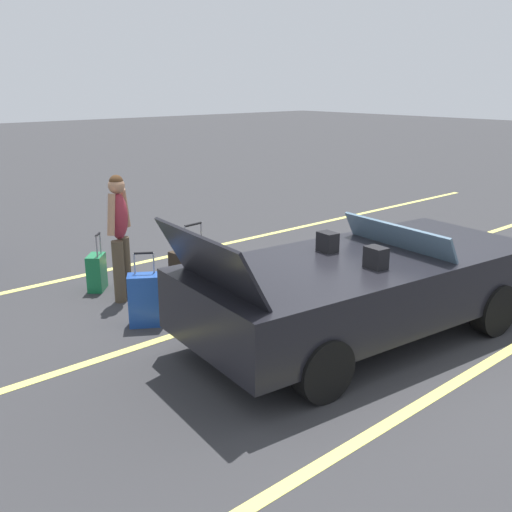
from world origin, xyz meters
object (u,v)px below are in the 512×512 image
(convertible_car, at_px, (375,283))
(suitcase_large_black, at_px, (190,278))
(suitcase_small_carryon, at_px, (97,272))
(duffel_bag, at_px, (183,269))
(traveler_person, at_px, (119,231))
(suitcase_medium_bright, at_px, (146,300))

(convertible_car, xyz_separation_m, suitcase_large_black, (-1.09, 2.06, -0.22))
(suitcase_small_carryon, relative_size, duffel_bag, 1.14)
(convertible_car, distance_m, traveler_person, 3.29)
(traveler_person, bearing_deg, suitcase_medium_bright, -50.76)
(duffel_bag, relative_size, traveler_person, 0.43)
(suitcase_medium_bright, distance_m, suitcase_small_carryon, 1.52)
(traveler_person, bearing_deg, suitcase_small_carryon, 151.79)
(suitcase_small_carryon, relative_size, traveler_person, 0.49)
(suitcase_medium_bright, xyz_separation_m, suitcase_small_carryon, (0.13, 1.51, -0.06))
(convertible_car, bearing_deg, suitcase_medium_bright, 140.96)
(duffel_bag, distance_m, traveler_person, 1.31)
(suitcase_large_black, distance_m, duffel_bag, 1.08)
(suitcase_large_black, relative_size, suitcase_small_carryon, 1.36)
(convertible_car, xyz_separation_m, duffel_bag, (-0.57, 2.98, -0.43))
(suitcase_medium_bright, xyz_separation_m, traveler_person, (0.22, 0.95, 0.62))
(suitcase_small_carryon, height_order, traveler_person, traveler_person)
(convertible_car, height_order, duffel_bag, convertible_car)
(convertible_car, distance_m, suitcase_medium_bright, 2.65)
(convertible_car, relative_size, duffel_bag, 6.18)
(suitcase_medium_bright, bearing_deg, convertible_car, 77.18)
(suitcase_large_black, xyz_separation_m, traveler_person, (-0.54, 0.78, 0.56))
(suitcase_large_black, relative_size, traveler_person, 0.66)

